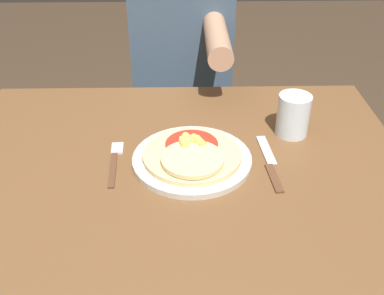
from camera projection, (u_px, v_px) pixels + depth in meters
dining_table at (179, 208)px, 1.08m from camera, size 1.07×0.82×0.75m
plate at (192, 159)px, 1.03m from camera, size 0.27×0.27×0.01m
pizza at (192, 154)px, 1.02m from camera, size 0.23×0.23×0.04m
fork at (115, 161)px, 1.03m from camera, size 0.03×0.18×0.00m
knife at (270, 163)px, 1.03m from camera, size 0.03×0.22×0.00m
drinking_glass at (293, 115)px, 1.11m from camera, size 0.08×0.08×0.11m
person_diner at (183, 62)px, 1.60m from camera, size 0.34×0.52×1.23m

